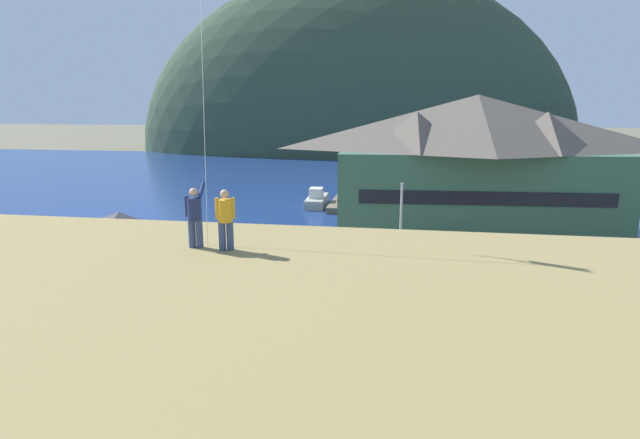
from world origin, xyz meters
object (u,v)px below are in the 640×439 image
object	(u,v)px
parked_car_mid_row_center	(10,299)
parking_light_pole	(401,221)
wharf_dock	(346,203)
parked_car_corner_spot	(288,306)
parked_car_lone_by_shed	(419,275)
parked_car_back_row_left	(421,326)
person_companion	(225,218)
parked_car_front_row_silver	(535,327)
person_kite_flyer	(195,215)
moored_boat_wharfside	(317,200)
harbor_lodge	(475,161)
storage_shed_near_lot	(122,254)
parked_car_back_row_right	(341,278)
parked_car_front_row_end	(520,282)
parked_car_mid_row_far	(262,275)

from	to	relation	value
parked_car_mid_row_center	parking_light_pole	bearing A→B (deg)	28.45
wharf_dock	parked_car_corner_spot	bearing A→B (deg)	-88.57
wharf_dock	parked_car_lone_by_shed	xyz separation A→B (m)	(7.69, -27.29, 0.71)
parked_car_lone_by_shed	parked_car_back_row_left	world-z (taller)	same
person_companion	parked_car_corner_spot	bearing A→B (deg)	94.38
wharf_dock	parked_car_back_row_left	xyz separation A→B (m)	(7.58, -35.03, 0.71)
parked_car_front_row_silver	parked_car_mid_row_center	world-z (taller)	same
person_kite_flyer	person_companion	bearing A→B (deg)	-8.04
parking_light_pole	moored_boat_wharfside	bearing A→B (deg)	112.67
parked_car_corner_spot	person_kite_flyer	xyz separation A→B (m)	(-0.13, -10.85, 7.02)
harbor_lodge	parked_car_corner_spot	bearing A→B (deg)	-117.89
harbor_lodge	parked_car_corner_spot	size ratio (longest dim) A/B	6.05
storage_shed_near_lot	parking_light_pole	world-z (taller)	parking_light_pole
wharf_dock	parked_car_front_row_silver	bearing A→B (deg)	-69.44
parked_car_corner_spot	person_companion	world-z (taller)	person_companion
parked_car_mid_row_center	parked_car_back_row_right	bearing A→B (deg)	20.21
parked_car_lone_by_shed	person_companion	world-z (taller)	person_companion
wharf_dock	storage_shed_near_lot	bearing A→B (deg)	-107.14
harbor_lodge	moored_boat_wharfside	distance (m)	20.20
harbor_lodge	parked_car_back_row_left	size ratio (longest dim) A/B	6.01
wharf_dock	parked_car_front_row_end	size ratio (longest dim) A/B	2.37
parked_car_front_row_silver	parked_car_back_row_left	world-z (taller)	same
parked_car_back_row_right	moored_boat_wharfside	bearing A→B (deg)	102.70
parked_car_mid_row_center	person_companion	xyz separation A→B (m)	(15.77, -9.50, 7.00)
parked_car_front_row_silver	person_kite_flyer	distance (m)	17.32
parked_car_mid_row_far	parked_car_mid_row_center	bearing A→B (deg)	-153.51
parked_car_front_row_end	person_companion	world-z (taller)	person_companion
parked_car_back_row_left	parked_car_front_row_end	bearing A→B (deg)	50.99
person_kite_flyer	moored_boat_wharfside	bearing A→B (deg)	95.31
wharf_dock	parked_car_lone_by_shed	size ratio (longest dim) A/B	2.35
parked_car_back_row_right	person_companion	xyz separation A→B (m)	(-1.33, -15.79, 7.00)
parked_car_front_row_end	wharf_dock	bearing A→B (deg)	116.03
parked_car_front_row_silver	person_companion	world-z (taller)	person_companion
harbor_lodge	parked_car_mid_row_far	world-z (taller)	harbor_lodge
parked_car_lone_by_shed	parked_car_back_row_left	distance (m)	7.74
moored_boat_wharfside	parked_car_corner_spot	bearing A→B (deg)	-82.75
parking_light_pole	parked_car_mid_row_far	bearing A→B (deg)	-148.79
parked_car_mid_row_far	parked_car_lone_by_shed	world-z (taller)	same
parked_car_mid_row_far	person_kite_flyer	world-z (taller)	person_kite_flyer
moored_boat_wharfside	parked_car_back_row_right	world-z (taller)	moored_boat_wharfside
wharf_dock	person_kite_flyer	size ratio (longest dim) A/B	5.44
person_kite_flyer	parked_car_lone_by_shed	bearing A→B (deg)	67.86
parking_light_pole	parked_car_lone_by_shed	bearing A→B (deg)	-69.27
wharf_dock	parked_car_corner_spot	world-z (taller)	parked_car_corner_spot
parked_car_front_row_silver	parked_car_mid_row_center	size ratio (longest dim) A/B	0.99
storage_shed_near_lot	person_companion	distance (m)	18.28
parked_car_corner_spot	wharf_dock	bearing A→B (deg)	91.43
harbor_lodge	parked_car_lone_by_shed	size ratio (longest dim) A/B	5.95
parking_light_pole	parked_car_front_row_silver	bearing A→B (deg)	-58.11
parked_car_front_row_end	parking_light_pole	bearing A→B (deg)	152.29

